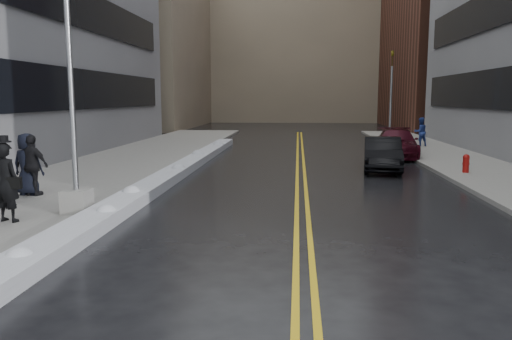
% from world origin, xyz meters
% --- Properties ---
extents(ground, '(160.00, 160.00, 0.00)m').
position_xyz_m(ground, '(0.00, 0.00, 0.00)').
color(ground, black).
rests_on(ground, ground).
extents(sidewalk_west, '(5.50, 50.00, 0.15)m').
position_xyz_m(sidewalk_west, '(-5.75, 10.00, 0.07)').
color(sidewalk_west, gray).
rests_on(sidewalk_west, ground).
extents(sidewalk_east, '(4.00, 50.00, 0.15)m').
position_xyz_m(sidewalk_east, '(10.00, 10.00, 0.07)').
color(sidewalk_east, gray).
rests_on(sidewalk_east, ground).
extents(lane_line_left, '(0.12, 50.00, 0.01)m').
position_xyz_m(lane_line_left, '(2.35, 10.00, 0.00)').
color(lane_line_left, gold).
rests_on(lane_line_left, ground).
extents(lane_line_right, '(0.12, 50.00, 0.01)m').
position_xyz_m(lane_line_right, '(2.65, 10.00, 0.00)').
color(lane_line_right, gold).
rests_on(lane_line_right, ground).
extents(snow_ridge, '(0.90, 30.00, 0.34)m').
position_xyz_m(snow_ridge, '(-2.45, 8.00, 0.17)').
color(snow_ridge, silver).
rests_on(snow_ridge, ground).
extents(building_west_far, '(14.00, 22.00, 18.00)m').
position_xyz_m(building_west_far, '(-15.50, 44.00, 9.00)').
color(building_west_far, gray).
rests_on(building_west_far, ground).
extents(building_far, '(36.00, 16.00, 22.00)m').
position_xyz_m(building_far, '(2.00, 60.00, 11.00)').
color(building_far, gray).
rests_on(building_far, ground).
extents(lamppost, '(0.65, 0.65, 7.62)m').
position_xyz_m(lamppost, '(-3.30, 2.00, 2.53)').
color(lamppost, gray).
rests_on(lamppost, sidewalk_west).
extents(fire_hydrant, '(0.26, 0.26, 0.73)m').
position_xyz_m(fire_hydrant, '(9.00, 10.00, 0.55)').
color(fire_hydrant, maroon).
rests_on(fire_hydrant, sidewalk_east).
extents(traffic_signal, '(0.16, 0.20, 6.00)m').
position_xyz_m(traffic_signal, '(8.50, 24.00, 3.40)').
color(traffic_signal, gray).
rests_on(traffic_signal, sidewalk_east).
extents(pedestrian_fedora, '(0.77, 0.59, 1.90)m').
position_xyz_m(pedestrian_fedora, '(-4.51, 0.92, 1.10)').
color(pedestrian_fedora, black).
rests_on(pedestrian_fedora, sidewalk_west).
extents(pedestrian_c, '(0.95, 0.65, 1.88)m').
position_xyz_m(pedestrian_c, '(-5.78, 4.13, 1.09)').
color(pedestrian_c, black).
rests_on(pedestrian_c, sidewalk_west).
extents(pedestrian_d, '(1.16, 0.69, 1.84)m').
position_xyz_m(pedestrian_d, '(-5.58, 4.05, 1.07)').
color(pedestrian_d, black).
rests_on(pedestrian_d, sidewalk_west).
extents(pedestrian_east, '(1.01, 0.89, 1.75)m').
position_xyz_m(pedestrian_east, '(9.82, 21.03, 1.02)').
color(pedestrian_east, navy).
rests_on(pedestrian_east, sidewalk_east).
extents(car_black, '(2.03, 4.47, 1.42)m').
position_xyz_m(car_black, '(5.96, 11.33, 0.71)').
color(car_black, black).
rests_on(car_black, ground).
extents(car_maroon, '(2.72, 5.32, 1.48)m').
position_xyz_m(car_maroon, '(7.50, 16.33, 0.74)').
color(car_maroon, '#370814').
rests_on(car_maroon, ground).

